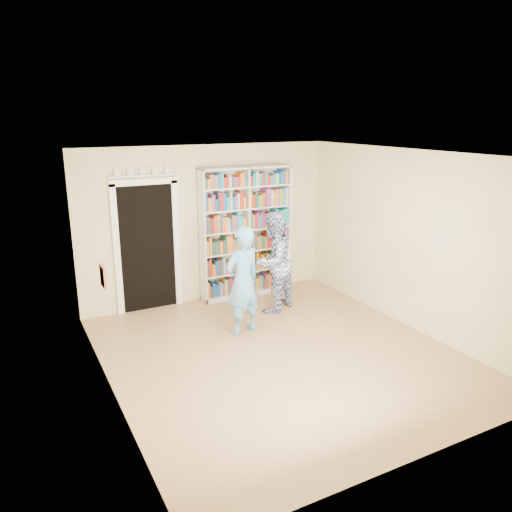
{
  "coord_description": "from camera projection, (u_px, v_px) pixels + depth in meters",
  "views": [
    {
      "loc": [
        -3.18,
        -5.38,
        3.17
      ],
      "look_at": [
        0.1,
        0.9,
        1.16
      ],
      "focal_mm": 35.0,
      "sensor_mm": 36.0,
      "label": 1
    }
  ],
  "objects": [
    {
      "name": "bookshelf",
      "position": [
        246.0,
        232.0,
        8.84
      ],
      "size": [
        1.69,
        0.32,
        2.32
      ],
      "rotation": [
        0.0,
        0.0,
        -0.36
      ],
      "color": "white",
      "rests_on": "floor"
    },
    {
      "name": "man_blue",
      "position": [
        243.0,
        281.0,
        7.33
      ],
      "size": [
        0.67,
        0.51,
        1.64
      ],
      "primitive_type": "imported",
      "rotation": [
        0.0,
        0.0,
        3.36
      ],
      "color": "#5998C7",
      "rests_on": "floor"
    },
    {
      "name": "ceiling",
      "position": [
        283.0,
        155.0,
        6.13
      ],
      "size": [
        5.0,
        5.0,
        0.0
      ],
      "primitive_type": "plane",
      "rotation": [
        3.14,
        0.0,
        0.0
      ],
      "color": "white",
      "rests_on": "wall_back"
    },
    {
      "name": "paper_sheet",
      "position": [
        284.0,
        251.0,
        8.03
      ],
      "size": [
        0.22,
        0.05,
        0.31
      ],
      "primitive_type": "cube",
      "rotation": [
        0.0,
        0.0,
        0.17
      ],
      "color": "white",
      "rests_on": "man_plaid"
    },
    {
      "name": "wall_left",
      "position": [
        105.0,
        286.0,
        5.5
      ],
      "size": [
        0.0,
        5.0,
        5.0
      ],
      "primitive_type": "plane",
      "rotation": [
        1.57,
        0.0,
        1.57
      ],
      "color": "beige",
      "rests_on": "floor"
    },
    {
      "name": "wall_art",
      "position": [
        103.0,
        277.0,
        5.66
      ],
      "size": [
        0.03,
        0.25,
        0.25
      ],
      "primitive_type": "cube",
      "color": "brown",
      "rests_on": "wall_left"
    },
    {
      "name": "doorway",
      "position": [
        147.0,
        241.0,
        8.17
      ],
      "size": [
        1.1,
        0.08,
        2.43
      ],
      "color": "black",
      "rests_on": "floor"
    },
    {
      "name": "wall_back",
      "position": [
        208.0,
        224.0,
        8.63
      ],
      "size": [
        4.5,
        0.0,
        4.5
      ],
      "primitive_type": "plane",
      "rotation": [
        1.57,
        0.0,
        0.0
      ],
      "color": "beige",
      "rests_on": "floor"
    },
    {
      "name": "man_plaid",
      "position": [
        273.0,
        262.0,
        8.2
      ],
      "size": [
        1.01,
        0.93,
        1.68
      ],
      "primitive_type": "imported",
      "rotation": [
        0.0,
        0.0,
        3.59
      ],
      "color": "#314897",
      "rests_on": "floor"
    },
    {
      "name": "floor",
      "position": [
        280.0,
        354.0,
        6.87
      ],
      "size": [
        5.0,
        5.0,
        0.0
      ],
      "primitive_type": "plane",
      "color": "#A1724D",
      "rests_on": "ground"
    },
    {
      "name": "wall_right",
      "position": [
        410.0,
        240.0,
        7.5
      ],
      "size": [
        0.0,
        5.0,
        5.0
      ],
      "primitive_type": "plane",
      "rotation": [
        1.57,
        0.0,
        -1.57
      ],
      "color": "beige",
      "rests_on": "floor"
    }
  ]
}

